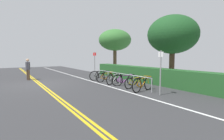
% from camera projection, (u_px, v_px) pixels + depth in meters
% --- Properties ---
extents(ground_plane, '(35.42, 12.81, 0.05)m').
position_uv_depth(ground_plane, '(40.00, 84.00, 11.13)').
color(ground_plane, '#353538').
extents(centre_line_yellow_inner, '(31.88, 0.10, 0.00)m').
position_uv_depth(centre_line_yellow_inner, '(38.00, 84.00, 11.09)').
color(centre_line_yellow_inner, gold).
rests_on(centre_line_yellow_inner, ground_plane).
extents(centre_line_yellow_outer, '(31.88, 0.10, 0.00)m').
position_uv_depth(centre_line_yellow_outer, '(41.00, 84.00, 11.17)').
color(centre_line_yellow_outer, gold).
rests_on(centre_line_yellow_outer, ground_plane).
extents(bike_lane_stripe_white, '(31.88, 0.12, 0.00)m').
position_uv_depth(bike_lane_stripe_white, '(87.00, 80.00, 12.93)').
color(bike_lane_stripe_white, white).
rests_on(bike_lane_stripe_white, ground_plane).
extents(bike_rack, '(5.69, 0.05, 0.73)m').
position_uv_depth(bike_rack, '(120.00, 76.00, 10.91)').
color(bike_rack, '#9EA0A5').
rests_on(bike_rack, ground_plane).
extents(bicycle_0, '(0.57, 1.69, 0.76)m').
position_uv_depth(bicycle_0, '(101.00, 76.00, 12.77)').
color(bicycle_0, black).
rests_on(bicycle_0, ground_plane).
extents(bicycle_1, '(0.46, 1.73, 0.71)m').
position_uv_depth(bicycle_1, '(107.00, 77.00, 12.10)').
color(bicycle_1, black).
rests_on(bicycle_1, ground_plane).
extents(bicycle_2, '(0.65, 1.59, 0.69)m').
position_uv_depth(bicycle_2, '(114.00, 79.00, 11.23)').
color(bicycle_2, black).
rests_on(bicycle_2, ground_plane).
extents(bicycle_3, '(0.63, 1.63, 0.73)m').
position_uv_depth(bicycle_3, '(125.00, 80.00, 10.53)').
color(bicycle_3, black).
rests_on(bicycle_3, ground_plane).
extents(bicycle_4, '(0.46, 1.63, 0.69)m').
position_uv_depth(bicycle_4, '(135.00, 82.00, 9.76)').
color(bicycle_4, black).
rests_on(bicycle_4, ground_plane).
extents(bicycle_5, '(0.52, 1.77, 0.79)m').
position_uv_depth(bicycle_5, '(143.00, 84.00, 8.90)').
color(bicycle_5, black).
rests_on(bicycle_5, ground_plane).
extents(pedestrian, '(0.48, 0.32, 1.61)m').
position_uv_depth(pedestrian, '(28.00, 68.00, 12.86)').
color(pedestrian, '#4C3826').
rests_on(pedestrian, ground_plane).
extents(sign_post_near, '(0.36, 0.08, 2.14)m').
position_uv_depth(sign_post_near, '(95.00, 62.00, 13.58)').
color(sign_post_near, gray).
rests_on(sign_post_near, ground_plane).
extents(sign_post_far, '(0.36, 0.10, 2.09)m').
position_uv_depth(sign_post_far, '(161.00, 68.00, 7.92)').
color(sign_post_far, gray).
rests_on(sign_post_far, ground_plane).
extents(hedge_backdrop, '(14.64, 0.91, 1.03)m').
position_uv_depth(hedge_backdrop, '(161.00, 77.00, 10.81)').
color(hedge_backdrop, '#235626').
rests_on(hedge_backdrop, ground_plane).
extents(tree_near_left, '(3.23, 3.23, 4.44)m').
position_uv_depth(tree_near_left, '(115.00, 40.00, 16.97)').
color(tree_near_left, brown).
rests_on(tree_near_left, ground_plane).
extents(tree_mid, '(3.20, 3.20, 4.43)m').
position_uv_depth(tree_mid, '(173.00, 35.00, 10.97)').
color(tree_mid, '#473323').
rests_on(tree_mid, ground_plane).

